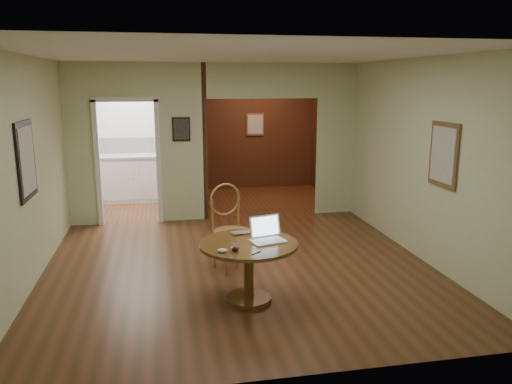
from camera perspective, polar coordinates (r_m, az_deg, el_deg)
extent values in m
plane|color=#472C14|center=(6.58, -1.83, -8.73)|extent=(5.00, 5.00, 0.00)
plane|color=white|center=(6.14, -2.01, 15.46)|extent=(5.00, 5.00, 0.00)
plane|color=beige|center=(3.83, 3.97, -3.15)|extent=(5.00, 0.00, 5.00)
plane|color=beige|center=(6.34, -24.86, 1.97)|extent=(0.00, 5.00, 5.00)
plane|color=beige|center=(7.05, 18.62, 3.42)|extent=(0.00, 5.00, 5.00)
cube|color=beige|center=(8.72, -19.43, 4.98)|extent=(0.50, 2.70, 0.04)
cube|color=beige|center=(8.63, -8.50, 5.48)|extent=(0.80, 2.70, 0.04)
cube|color=beige|center=(9.16, 9.03, 5.86)|extent=(0.70, 2.70, 0.04)
plane|color=silver|center=(10.62, -13.06, 6.58)|extent=(2.70, 0.00, 2.70)
plane|color=#412513|center=(11.31, -0.12, 7.24)|extent=(2.70, 0.00, 2.70)
cube|color=#412513|center=(9.89, -6.50, 6.41)|extent=(0.08, 2.50, 2.70)
cube|color=black|center=(6.31, -24.80, 3.31)|extent=(0.03, 0.70, 0.90)
cube|color=brown|center=(6.59, 20.67, 4.01)|extent=(0.03, 0.60, 0.80)
cube|color=black|center=(8.58, -8.54, 7.12)|extent=(0.30, 0.03, 0.40)
cube|color=silver|center=(11.28, -0.10, 7.74)|extent=(0.40, 0.03, 0.50)
cube|color=white|center=(10.63, -13.00, 5.23)|extent=(2.00, 0.02, 0.32)
cylinder|color=brown|center=(5.68, -0.83, -12.06)|extent=(0.50, 0.50, 0.04)
cylinder|color=brown|center=(5.55, -0.84, -9.15)|extent=(0.11, 0.11, 0.58)
cylinder|color=brown|center=(5.44, -0.85, -5.97)|extent=(1.08, 1.08, 0.04)
cylinder|color=#9C6B37|center=(6.41, -2.81, -4.57)|extent=(0.60, 0.60, 0.03)
cylinder|color=#9C6B37|center=(6.27, -3.46, -7.38)|extent=(0.03, 0.03, 0.50)
cylinder|color=#9C6B37|center=(6.42, -0.76, -6.89)|extent=(0.03, 0.03, 0.50)
cylinder|color=#9C6B37|center=(6.56, -4.77, -6.50)|extent=(0.03, 0.03, 0.50)
cylinder|color=#9C6B37|center=(6.70, -2.16, -6.06)|extent=(0.03, 0.03, 0.50)
cylinder|color=#9C6B37|center=(6.42, -5.02, -2.62)|extent=(0.03, 0.03, 0.40)
cylinder|color=#9C6B37|center=(6.58, -2.02, -2.20)|extent=(0.03, 0.03, 0.40)
torus|color=#9C6B37|center=(6.46, -3.57, -0.85)|extent=(0.42, 0.17, 0.43)
cube|color=white|center=(5.46, 1.37, -5.62)|extent=(0.42, 0.34, 0.02)
cube|color=silver|center=(5.43, 1.45, -5.63)|extent=(0.33, 0.21, 0.00)
cube|color=white|center=(5.56, 1.04, -3.90)|extent=(0.37, 0.16, 0.24)
cube|color=#92A2BA|center=(5.56, 1.06, -3.92)|extent=(0.32, 0.13, 0.20)
imported|color=#BCBDC2|center=(5.72, -1.17, -4.75)|extent=(0.33, 0.25, 0.02)
ellipsoid|color=white|center=(5.13, -3.86, -6.69)|extent=(0.12, 0.09, 0.04)
cylinder|color=navy|center=(5.11, 0.06, -6.97)|extent=(0.11, 0.09, 0.01)
cube|color=white|center=(10.45, -12.87, 1.51)|extent=(2.00, 0.55, 0.90)
cube|color=silver|center=(10.37, -13.00, 4.06)|extent=(2.06, 0.60, 0.04)
sphere|color=#B20C0C|center=(10.16, -13.78, 1.44)|extent=(0.03, 0.03, 0.03)
sphere|color=#B20C0C|center=(10.16, -8.14, 1.67)|extent=(0.03, 0.03, 0.03)
ellipsoid|color=beige|center=(10.34, -10.06, 5.00)|extent=(0.30, 0.27, 0.26)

